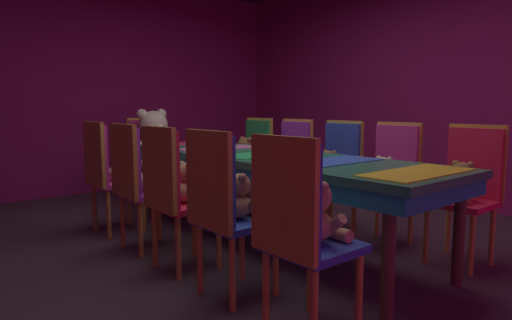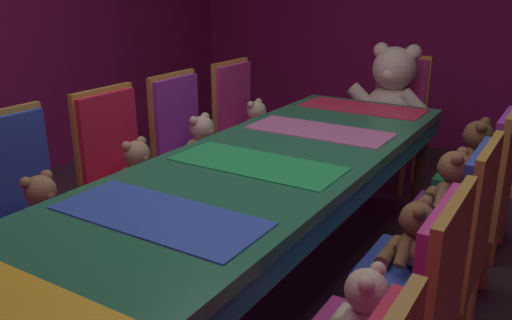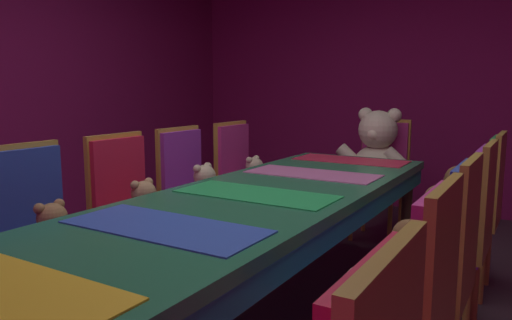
{
  "view_description": "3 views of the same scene",
  "coord_description": "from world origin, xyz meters",
  "px_view_note": "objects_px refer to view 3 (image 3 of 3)",
  "views": [
    {
      "loc": [
        -2.3,
        -2.59,
        1.11
      ],
      "look_at": [
        0.01,
        0.15,
        0.68
      ],
      "focal_mm": 31.14,
      "sensor_mm": 36.0,
      "label": 1
    },
    {
      "loc": [
        1.16,
        -1.89,
        1.51
      ],
      "look_at": [
        0.05,
        -0.09,
        0.8
      ],
      "focal_mm": 37.22,
      "sensor_mm": 36.0,
      "label": 2
    },
    {
      "loc": [
        1.16,
        -1.93,
        1.24
      ],
      "look_at": [
        0.09,
        -0.15,
        0.93
      ],
      "focal_mm": 33.95,
      "sensor_mm": 36.0,
      "label": 3
    }
  ],
  "objects_px": {
    "teddy_left_4": "(255,177)",
    "teddy_right_3": "(437,217)",
    "chair_right_3": "(468,220)",
    "teddy_right_4": "(456,194)",
    "chair_right_1": "(410,313)",
    "chair_left_4": "(239,172)",
    "king_teddy_bear": "(377,153)",
    "teddy_right_1": "(363,310)",
    "teddy_right_2": "(407,255)",
    "throne_chair": "(382,166)",
    "chair_left_3": "(188,186)",
    "chair_left_1": "(34,226)",
    "chair_right_4": "(483,197)",
    "chair_left_2": "(127,202)",
    "teddy_left_2": "(145,208)",
    "teddy_left_1": "(54,235)",
    "banquet_table": "(256,212)",
    "teddy_left_3": "(205,190)",
    "chair_right_2": "(444,256)"
  },
  "relations": [
    {
      "from": "king_teddy_bear",
      "to": "teddy_left_2",
      "type": "bearing_deg",
      "value": -20.96
    },
    {
      "from": "chair_left_3",
      "to": "chair_right_2",
      "type": "distance_m",
      "value": 1.81
    },
    {
      "from": "teddy_left_4",
      "to": "teddy_right_2",
      "type": "xyz_separation_m",
      "value": [
        1.43,
        -1.18,
        -0.0
      ]
    },
    {
      "from": "teddy_right_1",
      "to": "teddy_right_4",
      "type": "height_order",
      "value": "teddy_right_4"
    },
    {
      "from": "chair_right_4",
      "to": "chair_left_2",
      "type": "bearing_deg",
      "value": 34.46
    },
    {
      "from": "chair_left_1",
      "to": "teddy_left_4",
      "type": "bearing_deg",
      "value": 84.88
    },
    {
      "from": "chair_left_2",
      "to": "teddy_left_3",
      "type": "relative_size",
      "value": 3.13
    },
    {
      "from": "teddy_left_3",
      "to": "teddy_right_1",
      "type": "xyz_separation_m",
      "value": [
        1.44,
        -1.12,
        -0.01
      ]
    },
    {
      "from": "teddy_left_4",
      "to": "king_teddy_bear",
      "type": "relative_size",
      "value": 0.44
    },
    {
      "from": "chair_left_2",
      "to": "teddy_right_2",
      "type": "height_order",
      "value": "chair_left_2"
    },
    {
      "from": "teddy_right_1",
      "to": "chair_right_4",
      "type": "bearing_deg",
      "value": -94.59
    },
    {
      "from": "chair_left_2",
      "to": "chair_right_1",
      "type": "relative_size",
      "value": 1.0
    },
    {
      "from": "teddy_left_2",
      "to": "chair_right_1",
      "type": "height_order",
      "value": "chair_right_1"
    },
    {
      "from": "banquet_table",
      "to": "throne_chair",
      "type": "height_order",
      "value": "throne_chair"
    },
    {
      "from": "banquet_table",
      "to": "chair_right_1",
      "type": "relative_size",
      "value": 3.07
    },
    {
      "from": "teddy_left_2",
      "to": "chair_left_3",
      "type": "xyz_separation_m",
      "value": [
        -0.14,
        0.55,
        0.02
      ]
    },
    {
      "from": "chair_right_1",
      "to": "teddy_right_4",
      "type": "relative_size",
      "value": 2.87
    },
    {
      "from": "teddy_right_3",
      "to": "teddy_right_1",
      "type": "bearing_deg",
      "value": 90.21
    },
    {
      "from": "teddy_right_2",
      "to": "teddy_right_3",
      "type": "height_order",
      "value": "teddy_right_3"
    },
    {
      "from": "chair_left_1",
      "to": "teddy_left_3",
      "type": "distance_m",
      "value": 1.14
    },
    {
      "from": "teddy_right_3",
      "to": "chair_right_1",
      "type": "bearing_deg",
      "value": 97.16
    },
    {
      "from": "chair_left_1",
      "to": "chair_right_4",
      "type": "xyz_separation_m",
      "value": [
        1.73,
        1.77,
        0.0
      ]
    },
    {
      "from": "teddy_left_2",
      "to": "teddy_right_1",
      "type": "height_order",
      "value": "teddy_left_2"
    },
    {
      "from": "teddy_right_1",
      "to": "teddy_right_4",
      "type": "bearing_deg",
      "value": -89.82
    },
    {
      "from": "teddy_right_4",
      "to": "king_teddy_bear",
      "type": "relative_size",
      "value": 0.52
    },
    {
      "from": "teddy_right_2",
      "to": "chair_right_3",
      "type": "distance_m",
      "value": 0.63
    },
    {
      "from": "teddy_left_1",
      "to": "teddy_left_4",
      "type": "distance_m",
      "value": 1.75
    },
    {
      "from": "chair_right_3",
      "to": "teddy_right_3",
      "type": "bearing_deg",
      "value": -0.0
    },
    {
      "from": "teddy_left_4",
      "to": "chair_left_4",
      "type": "bearing_deg",
      "value": 180.0
    },
    {
      "from": "chair_left_3",
      "to": "chair_right_1",
      "type": "distance_m",
      "value": 2.06
    },
    {
      "from": "chair_left_1",
      "to": "chair_left_3",
      "type": "distance_m",
      "value": 1.13
    },
    {
      "from": "teddy_left_1",
      "to": "throne_chair",
      "type": "height_order",
      "value": "throne_chair"
    },
    {
      "from": "teddy_left_2",
      "to": "teddy_left_4",
      "type": "relative_size",
      "value": 1.03
    },
    {
      "from": "teddy_left_2",
      "to": "teddy_left_4",
      "type": "xyz_separation_m",
      "value": [
        0.01,
        1.16,
        -0.0
      ]
    },
    {
      "from": "chair_right_1",
      "to": "chair_left_3",
      "type": "bearing_deg",
      "value": -32.92
    },
    {
      "from": "chair_left_2",
      "to": "chair_left_3",
      "type": "bearing_deg",
      "value": 89.8
    },
    {
      "from": "chair_left_4",
      "to": "chair_right_4",
      "type": "xyz_separation_m",
      "value": [
        1.72,
        0.02,
        0.0
      ]
    },
    {
      "from": "chair_left_1",
      "to": "throne_chair",
      "type": "distance_m",
      "value": 2.77
    },
    {
      "from": "teddy_right_3",
      "to": "king_teddy_bear",
      "type": "xyz_separation_m",
      "value": [
        -0.72,
        1.29,
        0.13
      ]
    },
    {
      "from": "chair_left_4",
      "to": "teddy_left_2",
      "type": "bearing_deg",
      "value": -83.38
    },
    {
      "from": "chair_right_1",
      "to": "throne_chair",
      "type": "distance_m",
      "value": 2.76
    },
    {
      "from": "teddy_right_2",
      "to": "throne_chair",
      "type": "bearing_deg",
      "value": -70.84
    },
    {
      "from": "banquet_table",
      "to": "teddy_right_3",
      "type": "relative_size",
      "value": 9.26
    },
    {
      "from": "teddy_left_3",
      "to": "throne_chair",
      "type": "height_order",
      "value": "throne_chair"
    },
    {
      "from": "king_teddy_bear",
      "to": "chair_right_4",
      "type": "bearing_deg",
      "value": 51.13
    },
    {
      "from": "teddy_left_4",
      "to": "teddy_right_2",
      "type": "relative_size",
      "value": 1.01
    },
    {
      "from": "chair_right_1",
      "to": "banquet_table",
      "type": "bearing_deg",
      "value": -33.25
    },
    {
      "from": "chair_right_3",
      "to": "teddy_right_4",
      "type": "distance_m",
      "value": 0.61
    },
    {
      "from": "teddy_left_4",
      "to": "teddy_right_3",
      "type": "height_order",
      "value": "teddy_right_3"
    },
    {
      "from": "chair_left_1",
      "to": "teddy_left_1",
      "type": "bearing_deg",
      "value": -0.0
    }
  ]
}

